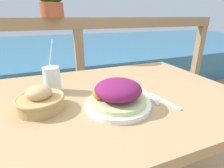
# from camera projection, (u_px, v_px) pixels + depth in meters

# --- Properties ---
(patio_table) EXTENTS (1.18, 0.86, 0.70)m
(patio_table) POSITION_uv_depth(u_px,v_px,m) (114.00, 110.00, 0.85)
(patio_table) COLOR tan
(patio_table) RESTS_ON ground_plane
(railing_fence) EXTENTS (2.80, 0.08, 1.04)m
(railing_fence) POSITION_uv_depth(u_px,v_px,m) (79.00, 50.00, 1.48)
(railing_fence) COLOR #937551
(railing_fence) RESTS_ON ground_plane
(sea_backdrop) EXTENTS (12.00, 4.00, 0.48)m
(sea_backdrop) POSITION_uv_depth(u_px,v_px,m) (57.00, 55.00, 3.84)
(sea_backdrop) COLOR teal
(sea_backdrop) RESTS_ON ground_plane
(salad_plate) EXTENTS (0.26, 0.26, 0.11)m
(salad_plate) POSITION_uv_depth(u_px,v_px,m) (118.00, 96.00, 0.69)
(salad_plate) COLOR white
(salad_plate) RESTS_ON patio_table
(drink_glass) EXTENTS (0.08, 0.08, 0.25)m
(drink_glass) POSITION_uv_depth(u_px,v_px,m) (52.00, 80.00, 0.82)
(drink_glass) COLOR silver
(drink_glass) RESTS_ON patio_table
(bread_basket) EXTENTS (0.18, 0.18, 0.10)m
(bread_basket) POSITION_uv_depth(u_px,v_px,m) (40.00, 100.00, 0.67)
(bread_basket) COLOR tan
(bread_basket) RESTS_ON patio_table
(fork) EXTENTS (0.04, 0.18, 0.00)m
(fork) POSITION_uv_depth(u_px,v_px,m) (149.00, 96.00, 0.80)
(fork) COLOR silver
(fork) RESTS_ON patio_table
(knife) EXTENTS (0.04, 0.18, 0.00)m
(knife) POSITION_uv_depth(u_px,v_px,m) (164.00, 101.00, 0.75)
(knife) COLOR silver
(knife) RESTS_ON patio_table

